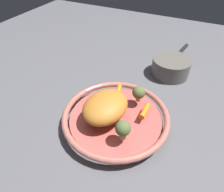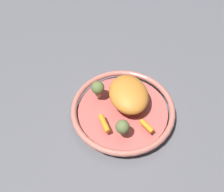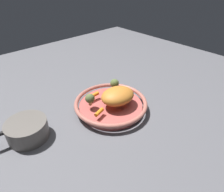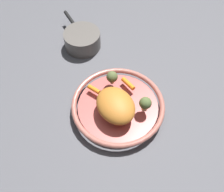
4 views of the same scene
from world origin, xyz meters
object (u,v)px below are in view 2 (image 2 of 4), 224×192
baby_carrot_right (104,123)px  serving_bowl (123,111)px  broccoli_floret_small (123,127)px  broccoli_floret_large (98,88)px  baby_carrot_near_rim (147,126)px  roast_chicken_piece (129,94)px

baby_carrot_right → serving_bowl: bearing=26.3°
broccoli_floret_small → baby_carrot_right: bearing=130.2°
serving_bowl → broccoli_floret_large: (-0.06, 0.08, 0.06)m
serving_bowl → baby_carrot_near_rim: baby_carrot_near_rim is taller
baby_carrot_right → broccoli_floret_large: size_ratio=1.01×
broccoli_floret_large → broccoli_floret_small: 0.16m
baby_carrot_near_rim → broccoli_floret_large: broccoli_floret_large is taller
serving_bowl → roast_chicken_piece: 0.06m
roast_chicken_piece → broccoli_floret_large: (-0.08, 0.06, 0.00)m
roast_chicken_piece → baby_carrot_near_rim: bearing=-85.7°
baby_carrot_right → broccoli_floret_large: broccoli_floret_large is taller
baby_carrot_right → baby_carrot_near_rim: size_ratio=1.23×
broccoli_floret_small → baby_carrot_near_rim: bearing=-8.4°
roast_chicken_piece → broccoli_floret_small: roast_chicken_piece is taller
serving_bowl → broccoli_floret_small: size_ratio=6.13×
broccoli_floret_small → serving_bowl: bearing=64.8°
baby_carrot_near_rim → broccoli_floret_small: 0.08m
roast_chicken_piece → broccoli_floret_small: (-0.07, -0.10, -0.00)m
baby_carrot_near_rim → broccoli_floret_small: (-0.08, 0.01, 0.02)m
serving_bowl → roast_chicken_piece: size_ratio=2.15×
baby_carrot_near_rim → roast_chicken_piece: bearing=94.3°
roast_chicken_piece → serving_bowl: bearing=-145.3°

